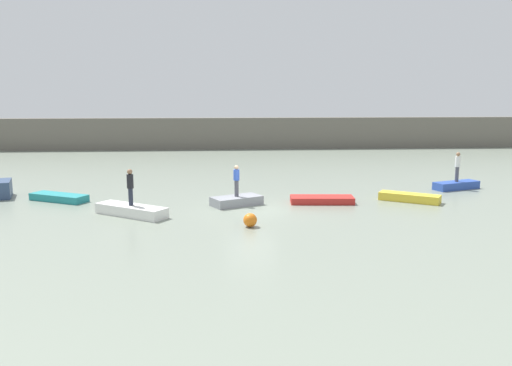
# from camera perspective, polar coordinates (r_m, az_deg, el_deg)

# --- Properties ---
(ground_plane) EXTENTS (120.00, 120.00, 0.00)m
(ground_plane) POSITION_cam_1_polar(r_m,az_deg,el_deg) (26.85, -0.49, -2.93)
(ground_plane) COLOR gray
(embankment_wall) EXTENTS (80.00, 1.20, 3.33)m
(embankment_wall) POSITION_cam_1_polar(r_m,az_deg,el_deg) (56.05, -2.42, 5.44)
(embankment_wall) COLOR #666056
(embankment_wall) RESTS_ON ground_plane
(rowboat_teal) EXTENTS (3.49, 2.50, 0.39)m
(rowboat_teal) POSITION_cam_1_polar(r_m,az_deg,el_deg) (30.95, -20.72, -1.49)
(rowboat_teal) COLOR teal
(rowboat_teal) RESTS_ON ground_plane
(rowboat_white) EXTENTS (3.79, 3.06, 0.51)m
(rowboat_white) POSITION_cam_1_polar(r_m,az_deg,el_deg) (26.21, -13.46, -2.94)
(rowboat_white) COLOR white
(rowboat_white) RESTS_ON ground_plane
(rowboat_grey) EXTENTS (2.92, 2.32, 0.48)m
(rowboat_grey) POSITION_cam_1_polar(r_m,az_deg,el_deg) (27.86, -2.13, -1.96)
(rowboat_grey) COLOR gray
(rowboat_grey) RESTS_ON ground_plane
(rowboat_red) EXTENTS (3.49, 1.52, 0.36)m
(rowboat_red) POSITION_cam_1_polar(r_m,az_deg,el_deg) (28.65, 7.21, -1.82)
(rowboat_red) COLOR red
(rowboat_red) RESTS_ON ground_plane
(rowboat_yellow) EXTENTS (3.23, 2.55, 0.45)m
(rowboat_yellow) POSITION_cam_1_polar(r_m,az_deg,el_deg) (30.02, 16.41, -1.53)
(rowboat_yellow) COLOR gold
(rowboat_yellow) RESTS_ON ground_plane
(rowboat_blue) EXTENTS (3.18, 1.92, 0.48)m
(rowboat_blue) POSITION_cam_1_polar(r_m,az_deg,el_deg) (34.81, 21.03, -0.24)
(rowboat_blue) COLOR #2B4CAD
(rowboat_blue) RESTS_ON ground_plane
(person_white_shirt) EXTENTS (0.32, 0.32, 1.84)m
(person_white_shirt) POSITION_cam_1_polar(r_m,az_deg,el_deg) (34.63, 21.16, 1.83)
(person_white_shirt) COLOR #4C4C56
(person_white_shirt) RESTS_ON rowboat_blue
(person_dark_shirt) EXTENTS (0.32, 0.32, 1.79)m
(person_dark_shirt) POSITION_cam_1_polar(r_m,az_deg,el_deg) (25.97, -13.58, -0.22)
(person_dark_shirt) COLOR #232838
(person_dark_shirt) RESTS_ON rowboat_white
(person_blue_shirt) EXTENTS (0.32, 0.32, 1.67)m
(person_blue_shirt) POSITION_cam_1_polar(r_m,az_deg,el_deg) (27.65, -2.15, 0.42)
(person_blue_shirt) COLOR #4C4C56
(person_blue_shirt) RESTS_ON rowboat_grey
(mooring_buoy) EXTENTS (0.62, 0.62, 0.62)m
(mooring_buoy) POSITION_cam_1_polar(r_m,az_deg,el_deg) (23.37, -0.65, -4.07)
(mooring_buoy) COLOR orange
(mooring_buoy) RESTS_ON ground_plane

